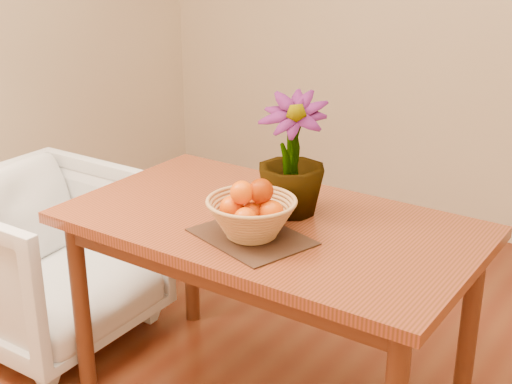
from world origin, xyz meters
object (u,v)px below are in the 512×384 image
Objects in this scene: armchair at (48,251)px; wicker_basket at (252,219)px; potted_plant at (292,155)px; table at (270,243)px.

wicker_basket is at bearing -93.16° from armchair.
armchair is at bearing 173.33° from potted_plant.
wicker_basket reaches higher than armchair.
armchair is (-1.04, -0.11, -0.27)m from table.
wicker_basket is at bearing -78.09° from table.
armchair is at bearing -174.16° from table.
table is at bearing 101.91° from wicker_basket.
wicker_basket is at bearing -105.75° from potted_plant.
armchair is (-1.08, 0.05, -0.42)m from wicker_basket.
table is 1.08m from armchair.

